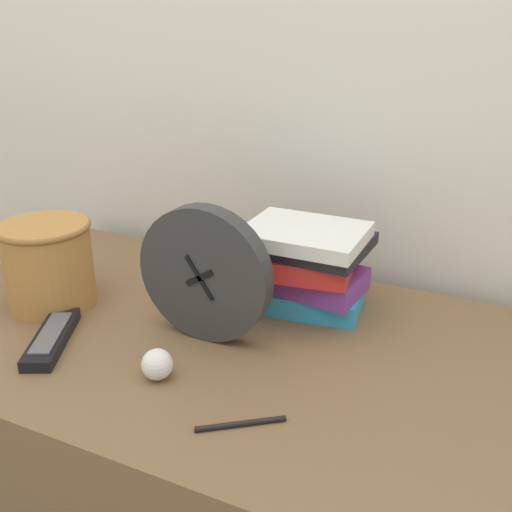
{
  "coord_description": "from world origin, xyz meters",
  "views": [
    {
      "loc": [
        0.47,
        -0.46,
        1.25
      ],
      "look_at": [
        0.06,
        0.4,
        0.85
      ],
      "focal_mm": 42.0,
      "sensor_mm": 36.0,
      "label": 1
    }
  ],
  "objects": [
    {
      "name": "tv_remote",
      "position": [
        -0.23,
        0.18,
        0.73
      ],
      "size": [
        0.12,
        0.19,
        0.02
      ],
      "color": "black",
      "rests_on": "desk"
    },
    {
      "name": "desk",
      "position": [
        0.0,
        0.33,
        0.36
      ],
      "size": [
        1.14,
        0.66,
        0.72
      ],
      "color": "brown",
      "rests_on": "ground_plane"
    },
    {
      "name": "desk_clock",
      "position": [
        -0.0,
        0.32,
        0.84
      ],
      "size": [
        0.24,
        0.04,
        0.24
      ],
      "color": "#333333",
      "rests_on": "desk"
    },
    {
      "name": "book_stack",
      "position": [
        0.11,
        0.49,
        0.81
      ],
      "size": [
        0.25,
        0.19,
        0.17
      ],
      "color": "#2D9ED1",
      "rests_on": "desk"
    },
    {
      "name": "crumpled_paper_ball",
      "position": [
        -0.01,
        0.18,
        0.74
      ],
      "size": [
        0.05,
        0.05,
        0.05
      ],
      "color": "white",
      "rests_on": "desk"
    },
    {
      "name": "wall_back",
      "position": [
        0.0,
        0.73,
        1.2
      ],
      "size": [
        6.0,
        0.04,
        2.4
      ],
      "color": "silver",
      "rests_on": "ground_plane"
    },
    {
      "name": "basket",
      "position": [
        -0.33,
        0.3,
        0.8
      ],
      "size": [
        0.17,
        0.17,
        0.16
      ],
      "color": "#B27A3D",
      "rests_on": "desk"
    },
    {
      "name": "pen",
      "position": [
        0.16,
        0.13,
        0.72
      ],
      "size": [
        0.11,
        0.08,
        0.01
      ],
      "color": "black",
      "rests_on": "desk"
    }
  ]
}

